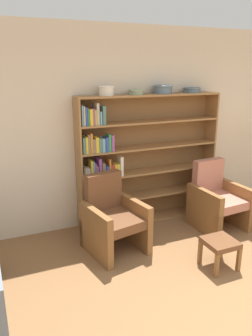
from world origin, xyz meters
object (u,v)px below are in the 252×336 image
bowl_slate (106,90)px  armchair_cushioned (217,199)px  bookshelf (135,162)px  armchair_leather (113,219)px  bowl_stoneware (192,90)px  bowl_terracotta (137,92)px  footstool (220,245)px  bowl_olive (163,89)px

bowl_slate → armchair_cushioned: bearing=-23.2°
bookshelf → armchair_leather: size_ratio=2.23×
bowl_slate → bowl_stoneware: bowl_slate is taller
bowl_terracotta → footstool: size_ratio=0.63×
bowl_terracotta → armchair_leather: bowl_terracotta is taller
bowl_olive → armchair_leather: bowl_olive is taller
armchair_cushioned → footstool: 1.06m
bowl_slate → armchair_leather: size_ratio=0.23×
bowl_olive → bowl_stoneware: bearing=0.0°
armchair_leather → bowl_stoneware: bearing=-168.9°
bowl_stoneware → footstool: bowl_stoneware is taller
bowl_olive → bookshelf: bearing=177.8°
bowl_terracotta → footstool: (0.38, -1.46, -1.61)m
bowl_terracotta → bowl_olive: size_ratio=0.79×
bowl_terracotta → armchair_leather: (-0.59, -0.61, -1.48)m
bowl_terracotta → armchair_leather: size_ratio=0.23×
bowl_olive → footstool: bowl_olive is taller
bookshelf → bowl_stoneware: bowl_stoneware is taller
armchair_leather → armchair_cushioned: (1.58, 0.00, 0.00)m
bowl_slate → armchair_leather: bowl_slate is taller
bookshelf → footstool: (0.38, -1.48, -0.63)m
bookshelf → armchair_leather: bearing=-133.1°
armchair_leather → armchair_cushioned: bearing=168.6°
bowl_stoneware → armchair_cushioned: size_ratio=0.27×
bowl_slate → bookshelf: bearing=2.1°
bowl_slate → bowl_stoneware: size_ratio=0.86×
bowl_slate → bowl_olive: 0.83m
bookshelf → armchair_cushioned: 1.27m
armchair_cushioned → bowl_slate: bearing=-27.2°
bowl_olive → bowl_stoneware: (0.48, 0.00, -0.02)m
armchair_cushioned → footstool: bearing=50.4°
bowl_olive → armchair_leather: 1.90m
armchair_leather → footstool: size_ratio=2.74×
armchair_leather → footstool: armchair_leather is taller
bowl_olive → footstool: bearing=-90.9°
bookshelf → bowl_terracotta: (0.00, -0.02, 0.98)m
bookshelf → bowl_terracotta: 0.98m
bowl_terracotta → armchair_leather: bearing=-134.1°
bookshelf → bowl_stoneware: (0.88, -0.02, 0.99)m
armchair_cushioned → bowl_stoneware: bearing=-83.5°
bowl_slate → footstool: size_ratio=0.63×
bookshelf → armchair_cushioned: (0.99, -0.62, -0.50)m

